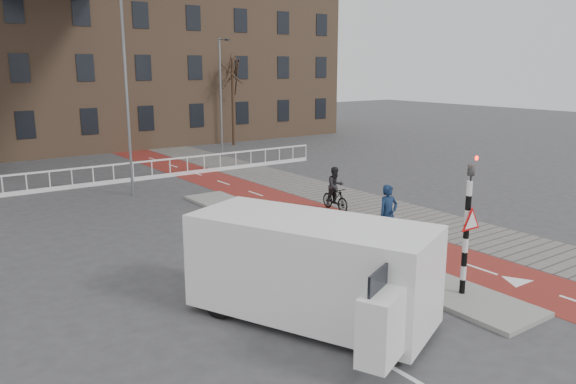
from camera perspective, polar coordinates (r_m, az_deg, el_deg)
ground at (r=16.67m, az=12.98°, el=-7.69°), size 120.00×120.00×0.00m
bike_lane at (r=24.89m, az=-2.08°, el=-0.58°), size 2.50×60.00×0.01m
sidewalk at (r=26.50m, az=2.96°, el=0.24°), size 3.00×60.00×0.01m
curb_island at (r=18.93m, az=2.45°, el=-4.69°), size 1.80×16.00×0.12m
traffic_signal at (r=14.42m, az=17.79°, el=-2.88°), size 0.80×0.80×3.68m
bollard at (r=16.03m, az=13.88°, el=-6.54°), size 0.12×0.12×0.83m
cyclist_near at (r=17.95m, az=10.08°, el=-3.67°), size 0.95×2.11×2.10m
cyclist_far at (r=22.57m, az=4.82°, el=-0.06°), size 0.78×1.66×1.78m
van at (r=12.80m, az=2.32°, el=-7.72°), size 4.27×5.93×2.37m
railing at (r=28.57m, az=-21.07°, el=0.92°), size 28.00×0.10×0.99m
townhouse_row at (r=43.17m, az=-24.58°, el=14.37°), size 46.00×10.00×15.90m
tree_right at (r=41.52m, az=-5.61°, el=9.07°), size 0.21×0.21×6.28m
streetlight_near at (r=25.71m, az=-16.05°, el=9.21°), size 0.12×0.12×8.74m
streetlight_right at (r=36.04m, az=-6.84°, el=9.40°), size 0.12×0.12×7.40m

